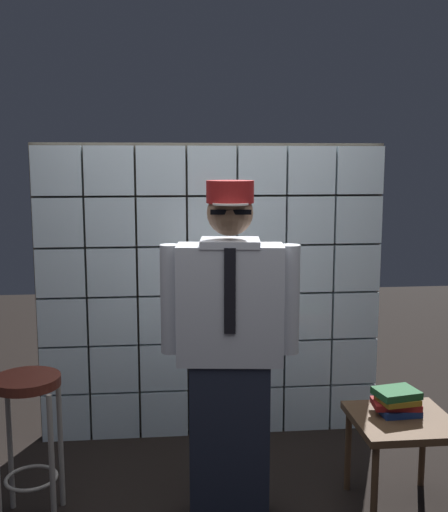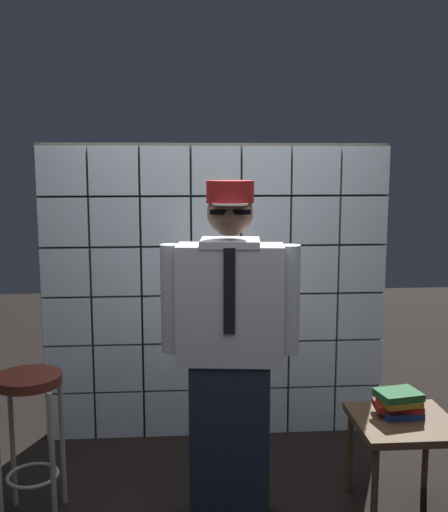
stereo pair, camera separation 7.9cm
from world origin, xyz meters
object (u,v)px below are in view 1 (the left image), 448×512
object	(u,v)px
side_table	(402,430)
book_stack	(397,401)
bar_stool	(28,414)
standing_person	(230,348)

from	to	relation	value
side_table	book_stack	size ratio (longest dim) A/B	2.00
bar_stool	side_table	size ratio (longest dim) A/B	1.50
standing_person	bar_stool	bearing A→B (deg)	-176.89
standing_person	book_stack	world-z (taller)	standing_person
bar_stool	side_table	bearing A→B (deg)	-2.45
bar_stool	side_table	xyz separation A→B (m)	(1.95, -0.08, -0.13)
standing_person	side_table	bearing A→B (deg)	5.04
side_table	bar_stool	bearing A→B (deg)	177.55
book_stack	standing_person	bearing A→B (deg)	-178.22
standing_person	side_table	world-z (taller)	standing_person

